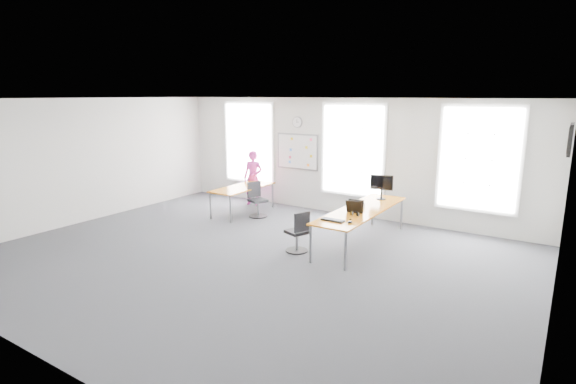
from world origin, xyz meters
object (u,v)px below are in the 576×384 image
Objects in this scene: desk_left at (243,189)px; chair_right at (298,234)px; chair_left at (257,201)px; headphones at (355,214)px; monitor at (382,185)px; desk_right at (362,211)px; keyboard at (333,220)px; person at (253,178)px.

chair_right is (2.82, -1.81, -0.28)m from desk_left.
headphones is at bearing -87.92° from chair_left.
monitor reaches higher than headphones.
desk_right is at bearing -10.66° from desk_left.
desk_left is 4.00m from keyboard.
monitor is at bearing 88.91° from keyboard.
monitor is (0.01, 1.05, 0.39)m from desk_right.
desk_right is 6.91× the size of keyboard.
monitor reaches higher than desk_right.
headphones is (4.09, -2.14, 0.03)m from person.
headphones reaches higher than keyboard.
monitor is (-0.08, 1.61, 0.29)m from headphones.
person is 9.38× the size of headphones.
chair_right is at bearing -127.44° from desk_right.
desk_right is at bearing -79.05° from chair_left.
chair_left reaches higher than keyboard.
headphones is (3.77, -1.25, 0.16)m from desk_left.
monitor is (3.68, 0.36, 0.45)m from desk_left.
person is (-0.33, 0.89, 0.13)m from desk_left.
desk_right is 3.23m from chair_left.
person is (-3.14, 2.70, 0.40)m from chair_right.
desk_right is at bearing 86.59° from keyboard.
desk_right is at bearing 164.18° from chair_right.
chair_right is at bearing -32.68° from desk_left.
chair_right is 0.95× the size of chair_left.
desk_right is 4.30m from person.
desk_left is 2.17× the size of chair_left.
keyboard is 0.59m from headphones.
monitor reaches higher than keyboard.
person is 3.42× the size of keyboard.
desk_left is at bearing -83.05° from person.
monitor is at bearing 89.45° from desk_right.
monitor is (3.17, 0.44, 0.71)m from chair_left.
desk_right is 18.94× the size of headphones.
headphones is 1.64m from monitor.
chair_right is 0.85m from keyboard.
person reaches higher than chair_left.
monitor is (0.11, 2.16, 0.33)m from keyboard.
desk_left is 2.29× the size of chair_right.
person reaches higher than monitor.
desk_right is 5.55× the size of monitor.
chair_left is at bearing 171.61° from headphones.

